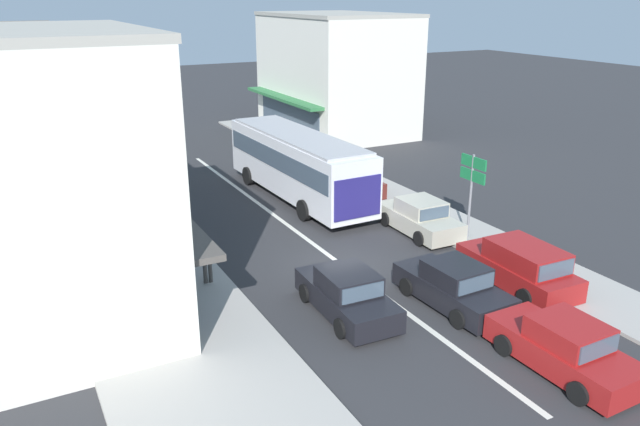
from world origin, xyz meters
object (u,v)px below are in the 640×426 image
Objects in this scene: directional_road_sign at (472,177)px; pedestrian_with_handbag_near at (206,258)px; sedan_queue_gap_filler at (347,294)px; parked_wagon_kerb_front at (520,266)px; parked_sedan_kerb_second at (419,218)px; parked_hatchback_kerb_third at (353,181)px; sedan_adjacent_lane_trail at (564,348)px; city_bus at (298,161)px; traffic_light_downstreet at (119,113)px; sedan_behind_bus_near at (453,286)px.

directional_road_sign is 10.90m from pedestrian_with_handbag_near.
parked_wagon_kerb_front is at bearing -9.62° from sedan_queue_gap_filler.
directional_road_sign is at bearing -53.15° from parked_sedan_kerb_second.
directional_road_sign is at bearing 22.32° from sedan_queue_gap_filler.
parked_sedan_kerb_second is at bearing -91.98° from parked_hatchback_kerb_third.
parked_wagon_kerb_front reaches higher than sedan_queue_gap_filler.
sedan_adjacent_lane_trail is 1.17× the size of directional_road_sign.
sedan_adjacent_lane_trail and parked_sedan_kerb_second have the same top height.
pedestrian_with_handbag_near is (-6.81, 9.32, 0.40)m from sedan_adjacent_lane_trail.
pedestrian_with_handbag_near reaches higher than parked_sedan_kerb_second.
city_bus is at bearing 101.24° from parked_wagon_kerb_front.
parked_hatchback_kerb_third is at bearing -55.20° from traffic_light_downstreet.
pedestrian_with_handbag_near is (-3.27, 3.92, 0.40)m from sedan_queue_gap_filler.
parked_hatchback_kerb_third is at bearing -15.93° from city_bus.
parked_hatchback_kerb_third is at bearing 79.66° from sedan_adjacent_lane_trail.
sedan_queue_gap_filler is (-3.55, 5.40, 0.00)m from sedan_adjacent_lane_trail.
pedestrian_with_handbag_near is at bearing 175.48° from directional_road_sign.
sedan_behind_bus_near is 3.49m from sedan_queue_gap_filler.
parked_wagon_kerb_front is 1.08× the size of traffic_light_downstreet.
sedan_behind_bus_near is 1.18× the size of directional_road_sign.
sedan_queue_gap_filler is at bearing -84.25° from traffic_light_downstreet.
parked_sedan_kerb_second is at bearing 37.04° from sedan_queue_gap_filler.
sedan_queue_gap_filler is at bearing -50.22° from pedestrian_with_handbag_near.
traffic_light_downstreet reaches higher than sedan_queue_gap_filler.
pedestrian_with_handbag_near is at bearing 126.17° from sedan_adjacent_lane_trail.
sedan_behind_bus_near is 1.14× the size of parked_hatchback_kerb_third.
parked_wagon_kerb_front is 25.77m from traffic_light_downstreet.
parked_sedan_kerb_second is 1.18× the size of directional_road_sign.
sedan_queue_gap_filler is 12.34m from parked_hatchback_kerb_third.
sedan_queue_gap_filler is at bearing 161.62° from sedan_behind_bus_near.
sedan_adjacent_lane_trail is 11.55m from pedestrian_with_handbag_near.
sedan_queue_gap_filler is 1.18× the size of directional_road_sign.
parked_sedan_kerb_second is at bearing -65.04° from traffic_light_downstreet.
directional_road_sign is at bearing -65.68° from city_bus.
sedan_behind_bus_near is at bearing -105.11° from parked_hatchback_kerb_third.
city_bus reaches higher than parked_sedan_kerb_second.
parked_hatchback_kerb_third is at bearing 88.02° from parked_sedan_kerb_second.
parked_sedan_kerb_second is at bearing 63.20° from sedan_behind_bus_near.
city_bus is at bearing 164.07° from parked_hatchback_kerb_third.
directional_road_sign is (3.94, 8.47, 2.04)m from sedan_adjacent_lane_trail.
sedan_queue_gap_filler is (-3.31, 1.10, 0.00)m from sedan_behind_bus_near.
sedan_adjacent_lane_trail is 5.10m from parked_wagon_kerb_front.
sedan_queue_gap_filler is at bearing -142.96° from parked_sedan_kerb_second.
sedan_behind_bus_near and sedan_adjacent_lane_trail have the same top height.
sedan_queue_gap_filler is 5.12m from pedestrian_with_handbag_near.
parked_wagon_kerb_front is at bearing -90.29° from parked_sedan_kerb_second.
traffic_light_downstreet is at bearing 117.20° from city_bus.
city_bus is 9.05m from directional_road_sign.
directional_road_sign is at bearing 73.00° from parked_wagon_kerb_front.
sedan_behind_bus_near is 1.01× the size of parked_sedan_kerb_second.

